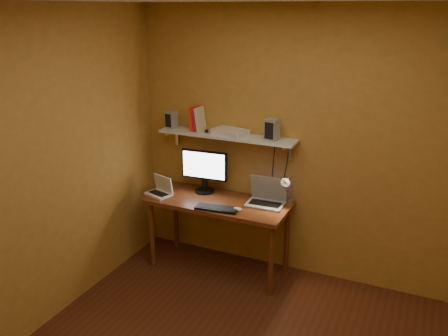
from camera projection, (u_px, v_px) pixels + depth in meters
The scene contains 14 objects.
room at pixel (238, 210), 3.08m from camera, with size 3.44×3.24×2.64m.
desk at pixel (219, 209), 4.68m from camera, with size 1.40×0.60×0.75m.
wall_shelf at pixel (227, 136), 4.63m from camera, with size 1.40×0.25×0.21m.
monitor at pixel (204, 169), 4.80m from camera, with size 0.49×0.22×0.44m.
laptop at pixel (267, 197), 4.56m from camera, with size 0.36×0.27×0.27m.
netbook at pixel (161, 189), 4.79m from camera, with size 0.29×0.25×0.19m.
keyboard at pixel (217, 208), 4.45m from camera, with size 0.41×0.14×0.02m, color black.
mouse at pixel (237, 209), 4.42m from camera, with size 0.09×0.06×0.03m, color white.
desk_lamp at pixel (288, 187), 4.44m from camera, with size 0.09×0.23×0.38m.
speaker_left at pixel (171, 120), 4.84m from camera, with size 0.10×0.10×0.17m, color gray.
speaker_right at pixel (272, 130), 4.39m from camera, with size 0.11×0.11×0.20m, color gray.
books at pixel (197, 119), 4.74m from camera, with size 0.12×0.16×0.24m.
shelf_camera at pixel (208, 131), 4.64m from camera, with size 0.09×0.06×0.05m.
router at pixel (230, 132), 4.61m from camera, with size 0.33×0.22×0.05m, color white.
Camera 1 is at (1.10, -2.61, 2.55)m, focal length 38.00 mm.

